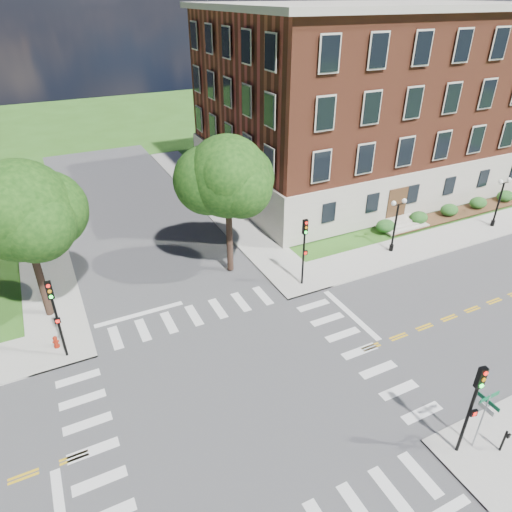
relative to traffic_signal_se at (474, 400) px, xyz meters
name	(u,v)px	position (x,y,z in m)	size (l,w,h in m)	color
ground	(243,395)	(-7.01, 7.07, -3.19)	(160.00, 160.00, 0.00)	#2E5919
road_ew	(243,395)	(-7.01, 7.07, -3.18)	(90.00, 12.00, 0.01)	#3D3D3F
road_ns	(243,395)	(-7.01, 7.07, -3.18)	(12.00, 90.00, 0.01)	#3D3D3F
sidewalk_ne	(327,217)	(8.37, 22.45, -3.13)	(34.00, 34.00, 0.12)	#9E9B93
crosswalk_east	(360,351)	(0.19, 7.07, -3.19)	(2.20, 10.20, 0.02)	silver
stop_bar_east	(351,314)	(1.79, 10.07, -3.19)	(0.40, 5.50, 0.00)	silver
main_building	(369,99)	(16.99, 29.06, 5.15)	(30.60, 22.40, 16.50)	#AEA99A
shrub_row	(462,213)	(19.99, 17.87, -3.19)	(18.00, 2.00, 1.30)	#1A501D
tree_c	(21,211)	(-14.99, 18.27, 3.89)	(5.65, 5.65, 9.80)	black
tree_d	(228,177)	(-2.85, 18.14, 3.90)	(5.39, 5.39, 9.69)	black
traffic_signal_se	(474,400)	(0.00, 0.00, 0.00)	(0.35, 0.40, 4.80)	black
traffic_signal_ne	(304,244)	(0.79, 14.26, 0.00)	(0.33, 0.37, 4.80)	black
traffic_signal_nw	(55,310)	(-14.50, 13.84, 0.00)	(0.32, 0.35, 4.80)	black
twin_lamp_west	(396,222)	(9.34, 15.16, -0.66)	(1.36, 0.36, 4.23)	black
twin_lamp_east	(499,200)	(20.01, 14.73, -0.66)	(1.36, 0.36, 4.23)	black
street_sign_pole	(485,411)	(0.80, -0.13, -0.88)	(1.10, 1.10, 3.10)	gray
push_button_post	(504,440)	(1.68, -0.84, -2.39)	(0.14, 0.21, 1.20)	black
fire_hydrant	(56,342)	(-14.92, 14.80, -2.72)	(0.35, 0.35, 0.75)	maroon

